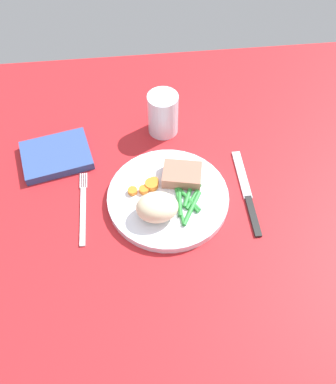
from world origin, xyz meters
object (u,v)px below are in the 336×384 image
(napkin, at_px, (56,155))
(fork, at_px, (83,208))
(meat_portion, at_px, (182,175))
(knife, at_px, (247,194))
(water_glass, at_px, (163,116))
(dinner_plate, at_px, (168,198))

(napkin, bearing_deg, fork, -67.29)
(meat_portion, relative_size, fork, 0.44)
(knife, height_order, napkin, napkin)
(water_glass, bearing_deg, napkin, -165.64)
(napkin, bearing_deg, water_glass, 14.36)
(meat_portion, xyz_separation_m, knife, (0.12, -0.04, -0.03))
(water_glass, bearing_deg, fork, -132.04)
(dinner_plate, relative_size, fork, 1.40)
(dinner_plate, distance_m, napkin, 0.25)
(dinner_plate, bearing_deg, fork, -179.09)
(meat_portion, bearing_deg, dinner_plate, -130.60)
(dinner_plate, relative_size, knife, 1.13)
(meat_portion, bearing_deg, napkin, 159.41)
(knife, bearing_deg, meat_portion, 163.28)
(meat_portion, relative_size, water_glass, 0.78)
(dinner_plate, height_order, fork, dinner_plate)
(water_glass, bearing_deg, meat_portion, -81.92)
(knife, relative_size, water_glass, 2.17)
(knife, xyz_separation_m, water_glass, (-0.14, 0.19, 0.04))
(dinner_plate, distance_m, meat_portion, 0.05)
(water_glass, distance_m, napkin, 0.24)
(knife, distance_m, napkin, 0.40)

